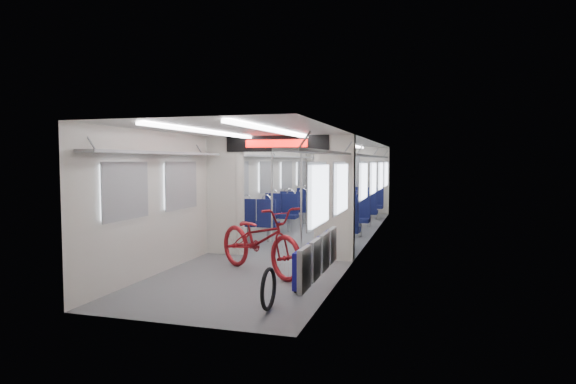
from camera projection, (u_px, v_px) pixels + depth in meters
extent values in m
plane|color=#515456|center=(304.00, 240.00, 11.13)|extent=(12.00, 12.00, 0.00)
cube|color=beige|center=(245.00, 189.00, 11.46)|extent=(0.02, 12.00, 2.30)
cube|color=beige|center=(368.00, 191.00, 10.65)|extent=(0.02, 12.00, 2.30)
cube|color=beige|center=(347.00, 180.00, 16.80)|extent=(2.90, 0.02, 2.30)
cube|color=beige|center=(170.00, 222.00, 5.30)|extent=(2.90, 0.02, 2.30)
cube|color=silver|center=(304.00, 140.00, 10.98)|extent=(2.90, 12.00, 0.02)
cube|color=white|center=(281.00, 142.00, 11.13)|extent=(0.12, 11.40, 0.04)
cube|color=white|center=(328.00, 141.00, 10.83)|extent=(0.12, 11.40, 0.04)
cube|color=beige|center=(224.00, 203.00, 9.46)|extent=(0.65, 0.18, 2.00)
cube|color=beige|center=(337.00, 206.00, 8.83)|extent=(0.65, 0.18, 2.00)
cube|color=beige|center=(278.00, 144.00, 9.07)|extent=(2.90, 0.18, 0.30)
cylinder|color=beige|center=(239.00, 203.00, 9.37)|extent=(0.20, 0.20, 2.00)
cylinder|color=beige|center=(319.00, 205.00, 8.92)|extent=(0.20, 0.20, 2.00)
cube|color=black|center=(277.00, 143.00, 8.97)|extent=(2.00, 0.03, 0.30)
cube|color=#FF0C07|center=(276.00, 143.00, 8.94)|extent=(1.20, 0.02, 0.14)
cube|color=silver|center=(124.00, 191.00, 6.84)|extent=(0.04, 1.00, 0.75)
cube|color=silver|center=(319.00, 195.00, 6.04)|extent=(0.04, 1.00, 0.75)
cube|color=silver|center=(180.00, 185.00, 8.37)|extent=(0.04, 1.00, 0.75)
cube|color=silver|center=(341.00, 188.00, 7.57)|extent=(0.04, 1.00, 0.75)
cube|color=silver|center=(239.00, 180.00, 10.95)|extent=(0.04, 1.00, 0.75)
cube|color=silver|center=(364.00, 181.00, 10.16)|extent=(0.04, 1.00, 0.75)
cube|color=silver|center=(266.00, 177.00, 12.77)|extent=(0.04, 1.00, 0.75)
cube|color=silver|center=(373.00, 178.00, 11.98)|extent=(0.04, 1.00, 0.75)
cube|color=silver|center=(286.00, 175.00, 14.59)|extent=(0.04, 1.00, 0.75)
cube|color=silver|center=(381.00, 176.00, 13.80)|extent=(0.04, 1.00, 0.75)
cube|color=silver|center=(301.00, 174.00, 16.32)|extent=(0.04, 1.00, 0.75)
cube|color=silver|center=(386.00, 174.00, 15.52)|extent=(0.04, 1.00, 0.75)
cube|color=gray|center=(163.00, 153.00, 7.52)|extent=(0.30, 3.60, 0.04)
cube|color=gray|center=(321.00, 152.00, 6.81)|extent=(0.30, 3.60, 0.04)
cube|color=gray|center=(278.00, 156.00, 13.27)|extent=(0.30, 7.60, 0.04)
cube|color=gray|center=(370.00, 156.00, 12.56)|extent=(0.30, 7.60, 0.04)
cube|color=gray|center=(347.00, 185.00, 16.75)|extent=(0.90, 0.05, 2.00)
imported|color=maroon|center=(260.00, 240.00, 7.78)|extent=(2.15, 1.79, 1.11)
cube|color=gray|center=(304.00, 269.00, 5.53)|extent=(0.06, 0.45, 0.50)
cube|color=navy|center=(299.00, 269.00, 5.55)|extent=(0.06, 0.41, 0.43)
cube|color=gray|center=(315.00, 260.00, 6.06)|extent=(0.06, 0.45, 0.50)
cube|color=navy|center=(310.00, 259.00, 6.07)|extent=(0.06, 0.41, 0.43)
cube|color=gray|center=(324.00, 252.00, 6.58)|extent=(0.06, 0.45, 0.50)
cube|color=navy|center=(320.00, 252.00, 6.60)|extent=(0.06, 0.41, 0.43)
cube|color=gray|center=(332.00, 245.00, 7.11)|extent=(0.06, 0.45, 0.50)
cube|color=navy|center=(328.00, 245.00, 7.13)|extent=(0.06, 0.41, 0.43)
torus|color=black|center=(269.00, 291.00, 5.86)|extent=(0.05, 0.53, 0.53)
torus|color=black|center=(295.00, 277.00, 6.66)|extent=(0.20, 0.47, 0.48)
torus|color=black|center=(300.00, 271.00, 7.10)|extent=(0.07, 0.45, 0.45)
cube|color=#0D113B|center=(269.00, 224.00, 10.81)|extent=(0.43, 0.40, 0.10)
cylinder|color=gray|center=(269.00, 234.00, 10.83)|extent=(0.10, 0.10, 0.35)
cube|color=#0D113B|center=(266.00, 211.00, 10.64)|extent=(0.43, 0.08, 0.53)
torus|color=silver|center=(266.00, 199.00, 10.62)|extent=(0.22, 0.03, 0.22)
cube|color=#0D113B|center=(289.00, 216.00, 12.37)|extent=(0.43, 0.40, 0.10)
cylinder|color=gray|center=(289.00, 225.00, 12.39)|extent=(0.10, 0.10, 0.35)
cube|color=#0D113B|center=(291.00, 204.00, 12.51)|extent=(0.43, 0.08, 0.53)
torus|color=silver|center=(291.00, 194.00, 12.49)|extent=(0.22, 0.03, 0.22)
cube|color=#0D113B|center=(249.00, 224.00, 10.94)|extent=(0.43, 0.40, 0.10)
cylinder|color=gray|center=(249.00, 233.00, 10.96)|extent=(0.10, 0.10, 0.35)
cube|color=#0D113B|center=(246.00, 211.00, 10.77)|extent=(0.43, 0.08, 0.53)
torus|color=silver|center=(246.00, 199.00, 10.75)|extent=(0.22, 0.03, 0.22)
cube|color=#0D113B|center=(271.00, 216.00, 12.51)|extent=(0.43, 0.40, 0.10)
cylinder|color=gray|center=(271.00, 224.00, 12.52)|extent=(0.10, 0.10, 0.35)
cube|color=#0D113B|center=(273.00, 203.00, 12.64)|extent=(0.43, 0.08, 0.53)
torus|color=silver|center=(273.00, 193.00, 12.62)|extent=(0.22, 0.03, 0.22)
cube|color=#0D113B|center=(327.00, 229.00, 10.09)|extent=(0.45, 0.42, 0.10)
cylinder|color=gray|center=(327.00, 239.00, 10.11)|extent=(0.10, 0.10, 0.35)
cube|color=#0D113B|center=(325.00, 214.00, 9.91)|extent=(0.45, 0.08, 0.55)
torus|color=silver|center=(325.00, 201.00, 9.89)|extent=(0.23, 0.03, 0.23)
cube|color=#0D113B|center=(341.00, 219.00, 11.72)|extent=(0.45, 0.42, 0.10)
cylinder|color=gray|center=(341.00, 229.00, 11.73)|extent=(0.10, 0.10, 0.35)
cube|color=#0D113B|center=(342.00, 206.00, 11.86)|extent=(0.45, 0.08, 0.55)
torus|color=silver|center=(342.00, 195.00, 11.84)|extent=(0.23, 0.03, 0.23)
cube|color=#0D113B|center=(349.00, 230.00, 9.96)|extent=(0.45, 0.42, 0.10)
cylinder|color=gray|center=(349.00, 241.00, 9.97)|extent=(0.10, 0.10, 0.35)
cube|color=#0D113B|center=(348.00, 215.00, 9.78)|extent=(0.45, 0.08, 0.55)
torus|color=silver|center=(348.00, 202.00, 9.76)|extent=(0.23, 0.03, 0.23)
cube|color=#0D113B|center=(360.00, 220.00, 11.58)|extent=(0.45, 0.42, 0.10)
cylinder|color=gray|center=(360.00, 229.00, 11.60)|extent=(0.10, 0.10, 0.35)
cube|color=#0D113B|center=(361.00, 206.00, 11.73)|extent=(0.45, 0.08, 0.55)
torus|color=silver|center=(361.00, 195.00, 11.71)|extent=(0.23, 0.03, 0.23)
cube|color=#0D113B|center=(304.00, 210.00, 13.90)|extent=(0.41, 0.38, 0.10)
cylinder|color=gray|center=(304.00, 218.00, 13.92)|extent=(0.10, 0.10, 0.35)
cube|color=#0D113B|center=(303.00, 200.00, 13.74)|extent=(0.41, 0.07, 0.50)
torus|color=silver|center=(303.00, 192.00, 13.72)|extent=(0.21, 0.03, 0.21)
cube|color=#0D113B|center=(316.00, 206.00, 15.38)|extent=(0.41, 0.38, 0.10)
cylinder|color=gray|center=(316.00, 213.00, 15.39)|extent=(0.10, 0.10, 0.35)
cube|color=#0D113B|center=(317.00, 196.00, 15.51)|extent=(0.41, 0.07, 0.50)
torus|color=silver|center=(317.00, 188.00, 15.49)|extent=(0.21, 0.03, 0.21)
cube|color=#0D113B|center=(289.00, 210.00, 14.04)|extent=(0.41, 0.38, 0.10)
cylinder|color=gray|center=(289.00, 217.00, 14.05)|extent=(0.10, 0.10, 0.35)
cube|color=#0D113B|center=(287.00, 200.00, 13.87)|extent=(0.41, 0.07, 0.50)
torus|color=silver|center=(287.00, 191.00, 13.85)|extent=(0.21, 0.03, 0.21)
cube|color=#0D113B|center=(302.00, 205.00, 15.51)|extent=(0.41, 0.38, 0.10)
cylinder|color=gray|center=(302.00, 212.00, 15.52)|extent=(0.10, 0.10, 0.35)
cube|color=#0D113B|center=(303.00, 196.00, 15.64)|extent=(0.41, 0.07, 0.50)
torus|color=silver|center=(303.00, 188.00, 15.62)|extent=(0.21, 0.03, 0.21)
cube|color=#0D113B|center=(352.00, 212.00, 13.53)|extent=(0.45, 0.42, 0.10)
cylinder|color=gray|center=(352.00, 220.00, 13.54)|extent=(0.10, 0.10, 0.35)
cube|color=#0D113B|center=(352.00, 201.00, 13.35)|extent=(0.45, 0.08, 0.55)
torus|color=silver|center=(352.00, 191.00, 13.33)|extent=(0.23, 0.03, 0.23)
cube|color=#0D113B|center=(361.00, 206.00, 15.15)|extent=(0.45, 0.42, 0.10)
cylinder|color=gray|center=(361.00, 213.00, 15.17)|extent=(0.10, 0.10, 0.35)
cube|color=#0D113B|center=(361.00, 196.00, 15.29)|extent=(0.45, 0.08, 0.55)
torus|color=silver|center=(362.00, 187.00, 15.28)|extent=(0.23, 0.03, 0.23)
cube|color=#0D113B|center=(369.00, 212.00, 13.40)|extent=(0.45, 0.42, 0.10)
cylinder|color=gray|center=(369.00, 220.00, 13.41)|extent=(0.10, 0.10, 0.35)
cube|color=#0D113B|center=(369.00, 201.00, 13.22)|extent=(0.45, 0.08, 0.55)
torus|color=silver|center=(369.00, 191.00, 13.20)|extent=(0.23, 0.03, 0.23)
cube|color=#0D113B|center=(376.00, 207.00, 15.02)|extent=(0.45, 0.42, 0.10)
cylinder|color=gray|center=(376.00, 214.00, 15.04)|extent=(0.10, 0.10, 0.35)
cube|color=#0D113B|center=(376.00, 196.00, 15.16)|extent=(0.45, 0.08, 0.55)
torus|color=silver|center=(376.00, 187.00, 15.15)|extent=(0.23, 0.03, 0.23)
cylinder|color=silver|center=(272.00, 194.00, 9.92)|extent=(0.04, 0.04, 2.30)
cylinder|color=silver|center=(301.00, 194.00, 9.90)|extent=(0.05, 0.05, 2.30)
cylinder|color=silver|center=(312.00, 186.00, 12.77)|extent=(0.04, 0.04, 2.30)
cylinder|color=silver|center=(336.00, 186.00, 12.89)|extent=(0.04, 0.04, 2.30)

